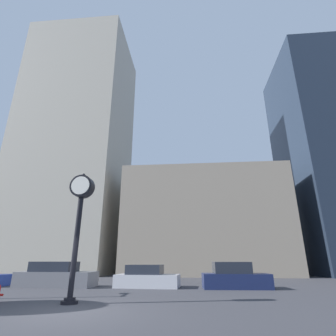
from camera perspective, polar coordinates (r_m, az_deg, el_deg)
ground_plane at (r=10.07m, az=-20.60°, el=-27.31°), size 200.00×200.00×0.00m
building_tall_tower at (r=40.05m, az=-19.17°, el=4.80°), size 13.25×12.00×34.57m
building_storefront_row at (r=33.43m, az=7.85°, el=-11.97°), size 18.27×12.00×11.65m
street_clock at (r=11.88m, az=-18.68°, el=-8.86°), size 0.98×0.64×5.23m
car_grey at (r=19.20m, az=-23.16°, el=-20.82°), size 4.80×1.93×1.49m
car_silver at (r=17.65m, az=-4.57°, el=-22.71°), size 3.97×2.12×1.31m
car_navy at (r=17.34m, az=14.28°, el=-22.05°), size 3.96×1.98×1.48m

